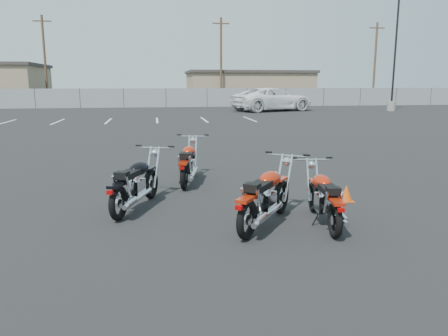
{
  "coord_description": "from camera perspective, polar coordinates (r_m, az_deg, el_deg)",
  "views": [
    {
      "loc": [
        -1.17,
        -7.98,
        2.36
      ],
      "look_at": [
        0.2,
        0.6,
        0.65
      ],
      "focal_mm": 35.0,
      "sensor_mm": 36.0,
      "label": 1
    }
  ],
  "objects": [
    {
      "name": "utility_pole_d",
      "position": [
        54.23,
        19.11,
        12.98
      ],
      "size": [
        1.8,
        0.24,
        9.0
      ],
      "color": "#493222",
      "rests_on": "ground"
    },
    {
      "name": "light_pole_east",
      "position": [
        39.66,
        21.2,
        10.4
      ],
      "size": [
        0.8,
        0.7,
        9.35
      ],
      "color": "gray",
      "rests_on": "ground"
    },
    {
      "name": "motorcycle_front_red",
      "position": [
        10.39,
        -4.67,
        0.65
      ],
      "size": [
        0.9,
        2.13,
        1.05
      ],
      "color": "black",
      "rests_on": "ground"
    },
    {
      "name": "tan_building_east",
      "position": [
        53.17,
        3.12,
        10.56
      ],
      "size": [
        14.4,
        9.4,
        3.7
      ],
      "color": "#907C5D",
      "rests_on": "ground"
    },
    {
      "name": "white_van",
      "position": [
        37.27,
        6.38,
        9.76
      ],
      "size": [
        5.58,
        8.59,
        3.03
      ],
      "primitive_type": "imported",
      "rotation": [
        0.0,
        0.0,
        1.9
      ],
      "color": "white",
      "rests_on": "ground"
    },
    {
      "name": "motorcycle_third_red",
      "position": [
        7.52,
        12.98,
        -3.85
      ],
      "size": [
        0.78,
        2.02,
        0.99
      ],
      "color": "black",
      "rests_on": "ground"
    },
    {
      "name": "ground",
      "position": [
        8.4,
        -0.71,
        -5.18
      ],
      "size": [
        120.0,
        120.0,
        0.0
      ],
      "primitive_type": "plane",
      "color": "black",
      "rests_on": "ground"
    },
    {
      "name": "training_cone_near",
      "position": [
        9.14,
        15.66,
        -3.17
      ],
      "size": [
        0.28,
        0.28,
        0.33
      ],
      "color": "#D9490B",
      "rests_on": "ground"
    },
    {
      "name": "chainlink_fence",
      "position": [
        43.02,
        -7.59,
        9.08
      ],
      "size": [
        80.06,
        0.06,
        1.8
      ],
      "color": "gray",
      "rests_on": "ground"
    },
    {
      "name": "parking_line_stripes",
      "position": [
        28.11,
        -11.81,
        6.08
      ],
      "size": [
        15.12,
        4.0,
        0.01
      ],
      "color": "silver",
      "rests_on": "ground"
    },
    {
      "name": "motorcycle_rear_red",
      "position": [
        7.28,
        5.51,
        -3.76
      ],
      "size": [
        1.66,
        2.02,
        1.09
      ],
      "color": "black",
      "rests_on": "ground"
    },
    {
      "name": "motorcycle_second_black",
      "position": [
        8.38,
        -11.43,
        -1.99
      ],
      "size": [
        1.22,
        2.15,
        1.07
      ],
      "color": "black",
      "rests_on": "ground"
    },
    {
      "name": "utility_pole_b",
      "position": [
        49.24,
        -22.36,
        13.01
      ],
      "size": [
        1.8,
        0.24,
        9.0
      ],
      "color": "#493222",
      "rests_on": "ground"
    },
    {
      "name": "utility_pole_c",
      "position": [
        47.58,
        -0.39,
        13.92
      ],
      "size": [
        1.8,
        0.24,
        9.0
      ],
      "color": "#493222",
      "rests_on": "ground"
    }
  ]
}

